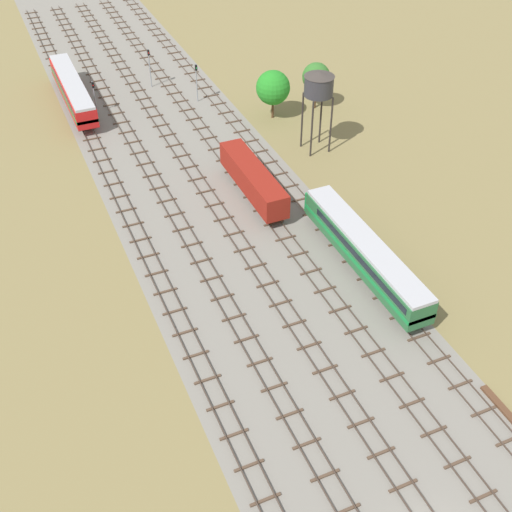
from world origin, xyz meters
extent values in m
plane|color=olive|center=(0.00, 56.00, 0.00)|extent=(480.00, 480.00, 0.00)
cube|color=gray|center=(0.00, 56.00, 0.00)|extent=(23.30, 176.00, 0.01)
cube|color=#47382D|center=(-10.37, 57.00, 0.22)|extent=(0.07, 126.00, 0.15)
cube|color=#47382D|center=(-8.93, 57.00, 0.22)|extent=(0.07, 126.00, 0.15)
cube|color=brown|center=(-9.65, 7.50, 0.07)|extent=(2.40, 0.22, 0.14)
cube|color=brown|center=(-9.65, 10.50, 0.07)|extent=(2.40, 0.22, 0.14)
cube|color=brown|center=(-9.65, 13.50, 0.07)|extent=(2.40, 0.22, 0.14)
cube|color=brown|center=(-9.65, 16.50, 0.07)|extent=(2.40, 0.22, 0.14)
cube|color=brown|center=(-9.65, 19.50, 0.07)|extent=(2.40, 0.22, 0.14)
cube|color=brown|center=(-9.65, 22.50, 0.07)|extent=(2.40, 0.22, 0.14)
cube|color=brown|center=(-9.65, 25.50, 0.07)|extent=(2.40, 0.22, 0.14)
cube|color=brown|center=(-9.65, 28.50, 0.07)|extent=(2.40, 0.22, 0.14)
cube|color=brown|center=(-9.65, 31.50, 0.07)|extent=(2.40, 0.22, 0.14)
cube|color=brown|center=(-9.65, 34.50, 0.07)|extent=(2.40, 0.22, 0.14)
cube|color=brown|center=(-9.65, 37.50, 0.07)|extent=(2.40, 0.22, 0.14)
cube|color=brown|center=(-9.65, 40.50, 0.07)|extent=(2.40, 0.22, 0.14)
cube|color=brown|center=(-9.65, 43.50, 0.07)|extent=(2.40, 0.22, 0.14)
cube|color=brown|center=(-9.65, 46.50, 0.07)|extent=(2.40, 0.22, 0.14)
cube|color=brown|center=(-9.65, 49.50, 0.07)|extent=(2.40, 0.22, 0.14)
cube|color=brown|center=(-9.65, 52.50, 0.07)|extent=(2.40, 0.22, 0.14)
cube|color=brown|center=(-9.65, 55.50, 0.07)|extent=(2.40, 0.22, 0.14)
cube|color=brown|center=(-9.65, 58.50, 0.07)|extent=(2.40, 0.22, 0.14)
cube|color=brown|center=(-9.65, 61.50, 0.07)|extent=(2.40, 0.22, 0.14)
cube|color=brown|center=(-9.65, 64.50, 0.07)|extent=(2.40, 0.22, 0.14)
cube|color=brown|center=(-9.65, 67.50, 0.07)|extent=(2.40, 0.22, 0.14)
cube|color=brown|center=(-9.65, 70.50, 0.07)|extent=(2.40, 0.22, 0.14)
cube|color=brown|center=(-9.65, 73.50, 0.07)|extent=(2.40, 0.22, 0.14)
cube|color=brown|center=(-9.65, 76.50, 0.07)|extent=(2.40, 0.22, 0.14)
cube|color=brown|center=(-9.65, 79.50, 0.07)|extent=(2.40, 0.22, 0.14)
cube|color=brown|center=(-9.65, 82.50, 0.07)|extent=(2.40, 0.22, 0.14)
cube|color=brown|center=(-9.65, 85.50, 0.07)|extent=(2.40, 0.22, 0.14)
cube|color=brown|center=(-9.65, 88.50, 0.07)|extent=(2.40, 0.22, 0.14)
cube|color=brown|center=(-9.65, 91.50, 0.07)|extent=(2.40, 0.22, 0.14)
cube|color=brown|center=(-9.65, 94.50, 0.07)|extent=(2.40, 0.22, 0.14)
cube|color=brown|center=(-9.65, 97.50, 0.07)|extent=(2.40, 0.22, 0.14)
cube|color=brown|center=(-9.65, 100.50, 0.07)|extent=(2.40, 0.22, 0.14)
cube|color=brown|center=(-9.65, 103.50, 0.07)|extent=(2.40, 0.22, 0.14)
cube|color=brown|center=(-9.65, 106.50, 0.07)|extent=(2.40, 0.22, 0.14)
cube|color=brown|center=(-9.65, 109.50, 0.07)|extent=(2.40, 0.22, 0.14)
cube|color=brown|center=(-9.65, 112.50, 0.07)|extent=(2.40, 0.22, 0.14)
cube|color=brown|center=(-9.65, 115.50, 0.07)|extent=(2.40, 0.22, 0.14)
cube|color=brown|center=(-9.65, 118.50, 0.07)|extent=(2.40, 0.22, 0.14)
cube|color=#47382D|center=(-5.54, 57.00, 0.22)|extent=(0.07, 126.00, 0.15)
cube|color=#47382D|center=(-4.11, 57.00, 0.22)|extent=(0.07, 126.00, 0.15)
cube|color=brown|center=(-4.83, 4.50, 0.07)|extent=(2.40, 0.22, 0.14)
cube|color=brown|center=(-4.83, 7.50, 0.07)|extent=(2.40, 0.22, 0.14)
cube|color=brown|center=(-4.83, 10.50, 0.07)|extent=(2.40, 0.22, 0.14)
cube|color=brown|center=(-4.83, 13.50, 0.07)|extent=(2.40, 0.22, 0.14)
cube|color=brown|center=(-4.83, 16.50, 0.07)|extent=(2.40, 0.22, 0.14)
cube|color=brown|center=(-4.83, 19.50, 0.07)|extent=(2.40, 0.22, 0.14)
cube|color=brown|center=(-4.83, 22.50, 0.07)|extent=(2.40, 0.22, 0.14)
cube|color=brown|center=(-4.83, 25.50, 0.07)|extent=(2.40, 0.22, 0.14)
cube|color=brown|center=(-4.83, 28.50, 0.07)|extent=(2.40, 0.22, 0.14)
cube|color=brown|center=(-4.83, 31.50, 0.07)|extent=(2.40, 0.22, 0.14)
cube|color=brown|center=(-4.83, 34.50, 0.07)|extent=(2.40, 0.22, 0.14)
cube|color=brown|center=(-4.83, 37.50, 0.07)|extent=(2.40, 0.22, 0.14)
cube|color=brown|center=(-4.83, 40.50, 0.07)|extent=(2.40, 0.22, 0.14)
cube|color=brown|center=(-4.83, 43.50, 0.07)|extent=(2.40, 0.22, 0.14)
cube|color=brown|center=(-4.83, 46.50, 0.07)|extent=(2.40, 0.22, 0.14)
cube|color=brown|center=(-4.83, 49.50, 0.07)|extent=(2.40, 0.22, 0.14)
cube|color=brown|center=(-4.83, 52.50, 0.07)|extent=(2.40, 0.22, 0.14)
cube|color=brown|center=(-4.83, 55.50, 0.07)|extent=(2.40, 0.22, 0.14)
cube|color=brown|center=(-4.83, 58.50, 0.07)|extent=(2.40, 0.22, 0.14)
cube|color=brown|center=(-4.83, 61.50, 0.07)|extent=(2.40, 0.22, 0.14)
cube|color=brown|center=(-4.83, 64.50, 0.07)|extent=(2.40, 0.22, 0.14)
cube|color=brown|center=(-4.83, 67.50, 0.07)|extent=(2.40, 0.22, 0.14)
cube|color=brown|center=(-4.83, 70.50, 0.07)|extent=(2.40, 0.22, 0.14)
cube|color=brown|center=(-4.83, 73.50, 0.07)|extent=(2.40, 0.22, 0.14)
cube|color=brown|center=(-4.83, 76.50, 0.07)|extent=(2.40, 0.22, 0.14)
cube|color=brown|center=(-4.83, 79.50, 0.07)|extent=(2.40, 0.22, 0.14)
cube|color=brown|center=(-4.83, 82.50, 0.07)|extent=(2.40, 0.22, 0.14)
cube|color=brown|center=(-4.83, 85.50, 0.07)|extent=(2.40, 0.22, 0.14)
cube|color=brown|center=(-4.83, 88.50, 0.07)|extent=(2.40, 0.22, 0.14)
cube|color=brown|center=(-4.83, 91.50, 0.07)|extent=(2.40, 0.22, 0.14)
cube|color=brown|center=(-4.83, 94.50, 0.07)|extent=(2.40, 0.22, 0.14)
cube|color=brown|center=(-4.83, 97.50, 0.07)|extent=(2.40, 0.22, 0.14)
cube|color=brown|center=(-4.83, 100.50, 0.07)|extent=(2.40, 0.22, 0.14)
cube|color=brown|center=(-4.83, 103.50, 0.07)|extent=(2.40, 0.22, 0.14)
cube|color=brown|center=(-4.83, 106.50, 0.07)|extent=(2.40, 0.22, 0.14)
cube|color=brown|center=(-4.83, 109.50, 0.07)|extent=(2.40, 0.22, 0.14)
cube|color=brown|center=(-4.83, 112.50, 0.07)|extent=(2.40, 0.22, 0.14)
cube|color=brown|center=(-4.83, 115.50, 0.07)|extent=(2.40, 0.22, 0.14)
cube|color=brown|center=(-4.83, 118.50, 0.07)|extent=(2.40, 0.22, 0.14)
cube|color=#47382D|center=(-0.72, 57.00, 0.22)|extent=(0.07, 126.00, 0.15)
cube|color=#47382D|center=(0.72, 57.00, 0.22)|extent=(0.07, 126.00, 0.15)
cube|color=brown|center=(0.00, 4.50, 0.07)|extent=(2.40, 0.22, 0.14)
cube|color=brown|center=(0.00, 7.50, 0.07)|extent=(2.40, 0.22, 0.14)
cube|color=brown|center=(0.00, 10.50, 0.07)|extent=(2.40, 0.22, 0.14)
cube|color=brown|center=(0.00, 13.50, 0.07)|extent=(2.40, 0.22, 0.14)
cube|color=brown|center=(0.00, 16.50, 0.07)|extent=(2.40, 0.22, 0.14)
cube|color=brown|center=(0.00, 19.50, 0.07)|extent=(2.40, 0.22, 0.14)
cube|color=brown|center=(0.00, 22.50, 0.07)|extent=(2.40, 0.22, 0.14)
cube|color=brown|center=(0.00, 25.50, 0.07)|extent=(2.40, 0.22, 0.14)
cube|color=brown|center=(0.00, 28.50, 0.07)|extent=(2.40, 0.22, 0.14)
cube|color=brown|center=(0.00, 31.50, 0.07)|extent=(2.40, 0.22, 0.14)
cube|color=brown|center=(0.00, 34.50, 0.07)|extent=(2.40, 0.22, 0.14)
cube|color=brown|center=(0.00, 37.50, 0.07)|extent=(2.40, 0.22, 0.14)
cube|color=brown|center=(0.00, 40.50, 0.07)|extent=(2.40, 0.22, 0.14)
cube|color=brown|center=(0.00, 43.50, 0.07)|extent=(2.40, 0.22, 0.14)
cube|color=brown|center=(0.00, 46.50, 0.07)|extent=(2.40, 0.22, 0.14)
cube|color=brown|center=(0.00, 49.50, 0.07)|extent=(2.40, 0.22, 0.14)
cube|color=brown|center=(0.00, 52.50, 0.07)|extent=(2.40, 0.22, 0.14)
cube|color=brown|center=(0.00, 55.50, 0.07)|extent=(2.40, 0.22, 0.14)
cube|color=brown|center=(0.00, 58.50, 0.07)|extent=(2.40, 0.22, 0.14)
cube|color=brown|center=(0.00, 61.50, 0.07)|extent=(2.40, 0.22, 0.14)
cube|color=brown|center=(0.00, 64.50, 0.07)|extent=(2.40, 0.22, 0.14)
cube|color=brown|center=(0.00, 67.50, 0.07)|extent=(2.40, 0.22, 0.14)
cube|color=brown|center=(0.00, 70.50, 0.07)|extent=(2.40, 0.22, 0.14)
cube|color=brown|center=(0.00, 73.50, 0.07)|extent=(2.40, 0.22, 0.14)
cube|color=brown|center=(0.00, 76.50, 0.07)|extent=(2.40, 0.22, 0.14)
cube|color=brown|center=(0.00, 79.50, 0.07)|extent=(2.40, 0.22, 0.14)
cube|color=brown|center=(0.00, 82.50, 0.07)|extent=(2.40, 0.22, 0.14)
cube|color=brown|center=(0.00, 85.50, 0.07)|extent=(2.40, 0.22, 0.14)
cube|color=brown|center=(0.00, 88.50, 0.07)|extent=(2.40, 0.22, 0.14)
cube|color=brown|center=(0.00, 91.50, 0.07)|extent=(2.40, 0.22, 0.14)
cube|color=brown|center=(0.00, 94.50, 0.07)|extent=(2.40, 0.22, 0.14)
cube|color=brown|center=(0.00, 97.50, 0.07)|extent=(2.40, 0.22, 0.14)
cube|color=brown|center=(0.00, 100.50, 0.07)|extent=(2.40, 0.22, 0.14)
cube|color=brown|center=(0.00, 103.50, 0.07)|extent=(2.40, 0.22, 0.14)
cube|color=brown|center=(0.00, 106.50, 0.07)|extent=(2.40, 0.22, 0.14)
cube|color=brown|center=(0.00, 109.50, 0.07)|extent=(2.40, 0.22, 0.14)
cube|color=brown|center=(0.00, 112.50, 0.07)|extent=(2.40, 0.22, 0.14)
cube|color=brown|center=(0.00, 115.50, 0.07)|extent=(2.40, 0.22, 0.14)
cube|color=brown|center=(0.00, 118.50, 0.07)|extent=(2.40, 0.22, 0.14)
cube|color=#47382D|center=(4.11, 57.00, 0.22)|extent=(0.07, 126.00, 0.15)
cube|color=#47382D|center=(5.54, 57.00, 0.22)|extent=(0.07, 126.00, 0.15)
cube|color=brown|center=(4.83, 1.50, 0.07)|extent=(2.40, 0.22, 0.14)
cube|color=brown|center=(4.83, 4.50, 0.07)|extent=(2.40, 0.22, 0.14)
cube|color=brown|center=(4.83, 7.50, 0.07)|extent=(2.40, 0.22, 0.14)
cube|color=brown|center=(4.83, 10.50, 0.07)|extent=(2.40, 0.22, 0.14)
cube|color=brown|center=(4.83, 13.50, 0.07)|extent=(2.40, 0.22, 0.14)
cube|color=brown|center=(4.83, 16.50, 0.07)|extent=(2.40, 0.22, 0.14)
cube|color=brown|center=(4.83, 19.50, 0.07)|extent=(2.40, 0.22, 0.14)
cube|color=brown|center=(4.83, 22.50, 0.07)|extent=(2.40, 0.22, 0.14)
cube|color=brown|center=(4.83, 25.50, 0.07)|extent=(2.40, 0.22, 0.14)
cube|color=brown|center=(4.83, 28.50, 0.07)|extent=(2.40, 0.22, 0.14)
cube|color=brown|center=(4.83, 31.50, 0.07)|extent=(2.40, 0.22, 0.14)
cube|color=brown|center=(4.83, 34.50, 0.07)|extent=(2.40, 0.22, 0.14)
cube|color=brown|center=(4.83, 37.50, 0.07)|extent=(2.40, 0.22, 0.14)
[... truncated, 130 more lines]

